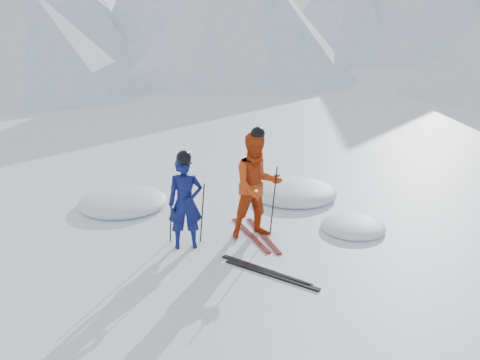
{
  "coord_description": "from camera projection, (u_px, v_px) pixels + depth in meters",
  "views": [
    {
      "loc": [
        -0.75,
        -8.21,
        3.86
      ],
      "look_at": [
        -1.57,
        0.5,
        1.1
      ],
      "focal_mm": 38.0,
      "sensor_mm": 36.0,
      "label": 1
    }
  ],
  "objects": [
    {
      "name": "ski_loose_b",
      "position": [
        271.0,
        275.0,
        8.02
      ],
      "size": [
        1.53,
        0.91,
        0.03
      ],
      "primitive_type": "cube",
      "rotation": [
        0.0,
        0.0,
        1.06
      ],
      "color": "black",
      "rests_on": "ground"
    },
    {
      "name": "skier_blue",
      "position": [
        185.0,
        203.0,
        8.82
      ],
      "size": [
        0.68,
        0.53,
        1.66
      ],
      "primitive_type": "imported",
      "rotation": [
        0.0,
        0.0,
        0.25
      ],
      "color": "#0D134F",
      "rests_on": "ground"
    },
    {
      "name": "pole_red_left",
      "position": [
        242.0,
        198.0,
        9.58
      ],
      "size": [
        0.13,
        0.1,
        1.31
      ],
      "primitive_type": "cylinder",
      "rotation": [
        0.06,
        0.08,
        0.0
      ],
      "color": "black",
      "rests_on": "ground"
    },
    {
      "name": "skier_red",
      "position": [
        257.0,
        186.0,
        9.22
      ],
      "size": [
        1.18,
        1.08,
        1.97
      ],
      "primitive_type": "imported",
      "rotation": [
        0.0,
        0.0,
        0.43
      ],
      "color": "#BE3A0F",
      "rests_on": "ground"
    },
    {
      "name": "snow_lumps",
      "position": [
        228.0,
        204.0,
        11.18
      ],
      "size": [
        6.41,
        3.47,
        0.43
      ],
      "color": "white",
      "rests_on": "ground"
    },
    {
      "name": "ski_loose_a",
      "position": [
        265.0,
        270.0,
        8.18
      ],
      "size": [
        1.5,
        0.96,
        0.03
      ],
      "primitive_type": "cube",
      "rotation": [
        0.0,
        0.0,
        1.02
      ],
      "color": "black",
      "rests_on": "ground"
    },
    {
      "name": "pole_blue_right",
      "position": [
        202.0,
        213.0,
        9.11
      ],
      "size": [
        0.11,
        0.07,
        1.1
      ],
      "primitive_type": "cylinder",
      "rotation": [
        -0.04,
        0.08,
        0.0
      ],
      "color": "black",
      "rests_on": "ground"
    },
    {
      "name": "pole_red_right",
      "position": [
        274.0,
        201.0,
        9.43
      ],
      "size": [
        0.13,
        0.09,
        1.31
      ],
      "primitive_type": "cylinder",
      "rotation": [
        -0.05,
        0.08,
        0.0
      ],
      "color": "black",
      "rests_on": "ground"
    },
    {
      "name": "ski_worn_left",
      "position": [
        250.0,
        235.0,
        9.52
      ],
      "size": [
        0.84,
        1.56,
        0.03
      ],
      "primitive_type": "cube",
      "rotation": [
        0.0,
        0.0,
        0.47
      ],
      "color": "black",
      "rests_on": "ground"
    },
    {
      "name": "pole_blue_left",
      "position": [
        171.0,
        214.0,
        9.07
      ],
      "size": [
        0.11,
        0.08,
        1.1
      ],
      "primitive_type": "cylinder",
      "rotation": [
        0.05,
        0.08,
        0.0
      ],
      "color": "black",
      "rests_on": "ground"
    },
    {
      "name": "ski_worn_right",
      "position": [
        263.0,
        235.0,
        9.5
      ],
      "size": [
        0.74,
        1.6,
        0.03
      ],
      "primitive_type": "cube",
      "rotation": [
        0.0,
        0.0,
        0.4
      ],
      "color": "black",
      "rests_on": "ground"
    },
    {
      "name": "ground",
      "position": [
        327.0,
        251.0,
        8.89
      ],
      "size": [
        160.0,
        160.0,
        0.0
      ],
      "primitive_type": "plane",
      "color": "white",
      "rests_on": "ground"
    }
  ]
}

